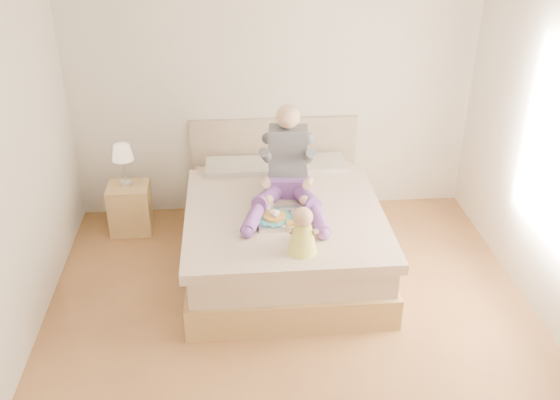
{
  "coord_description": "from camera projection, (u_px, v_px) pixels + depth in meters",
  "views": [
    {
      "loc": [
        -0.43,
        -3.79,
        3.23
      ],
      "look_at": [
        -0.04,
        0.88,
        0.71
      ],
      "focal_mm": 40.0,
      "sensor_mm": 36.0,
      "label": 1
    }
  ],
  "objects": [
    {
      "name": "adult",
      "position": [
        287.0,
        174.0,
        5.44
      ],
      "size": [
        0.72,
        1.06,
        0.85
      ],
      "rotation": [
        0.0,
        0.0,
        -0.12
      ],
      "color": "#63378A",
      "rests_on": "bed"
    },
    {
      "name": "bed",
      "position": [
        282.0,
        227.0,
        5.69
      ],
      "size": [
        1.7,
        2.18,
        1.0
      ],
      "color": "#A8844E",
      "rests_on": "ground"
    },
    {
      "name": "baby",
      "position": [
        303.0,
        234.0,
        4.73
      ],
      "size": [
        0.25,
        0.35,
        0.38
      ],
      "rotation": [
        0.0,
        0.0,
        -0.15
      ],
      "color": "#F1EE4C",
      "rests_on": "bed"
    },
    {
      "name": "lamp",
      "position": [
        122.0,
        155.0,
        5.92
      ],
      "size": [
        0.2,
        0.2,
        0.42
      ],
      "color": "silver",
      "rests_on": "nightstand"
    },
    {
      "name": "nightstand",
      "position": [
        130.0,
        208.0,
        6.16
      ],
      "size": [
        0.41,
        0.36,
        0.49
      ],
      "rotation": [
        0.0,
        0.0,
        0.02
      ],
      "color": "#A8844E",
      "rests_on": "ground"
    },
    {
      "name": "room",
      "position": [
        308.0,
        156.0,
        4.19
      ],
      "size": [
        4.02,
        4.22,
        2.71
      ],
      "color": "brown",
      "rests_on": "ground"
    },
    {
      "name": "tray",
      "position": [
        286.0,
        216.0,
        5.21
      ],
      "size": [
        0.49,
        0.39,
        0.14
      ],
      "rotation": [
        0.0,
        0.0,
        0.01
      ],
      "color": "silver",
      "rests_on": "bed"
    }
  ]
}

